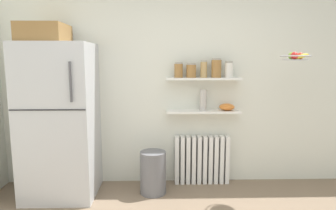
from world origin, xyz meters
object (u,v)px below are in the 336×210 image
at_px(storage_jar_3, 216,68).
at_px(shelf_bowl, 227,107).
at_px(radiator, 202,160).
at_px(storage_jar_2, 204,69).
at_px(storage_jar_1, 191,70).
at_px(hanging_fruit_basket, 296,57).
at_px(vase, 203,100).
at_px(storage_jar_4, 229,70).
at_px(storage_jar_0, 179,70).
at_px(trash_bin, 153,172).
at_px(refrigerator, 59,117).

xyz_separation_m(storage_jar_3, shelf_bowl, (0.14, 0.00, -0.47)).
bearing_deg(shelf_bowl, radiator, 174.12).
distance_m(storage_jar_2, storage_jar_3, 0.15).
distance_m(storage_jar_1, hanging_fruit_basket, 1.15).
distance_m(storage_jar_1, vase, 0.39).
distance_m(storage_jar_4, vase, 0.47).
bearing_deg(vase, storage_jar_3, 0.00).
height_order(storage_jar_4, shelf_bowl, storage_jar_4).
bearing_deg(radiator, hanging_fruit_basket, -24.61).
xyz_separation_m(storage_jar_1, shelf_bowl, (0.44, -0.00, -0.44)).
distance_m(radiator, storage_jar_1, 1.13).
relative_size(storage_jar_2, storage_jar_3, 0.90).
distance_m(storage_jar_1, storage_jar_3, 0.30).
distance_m(storage_jar_0, shelf_bowl, 0.74).
bearing_deg(trash_bin, storage_jar_3, 18.07).
height_order(refrigerator, storage_jar_0, refrigerator).
distance_m(trash_bin, hanging_fruit_basket, 2.03).
height_order(storage_jar_1, storage_jar_3, storage_jar_3).
bearing_deg(trash_bin, storage_jar_0, 38.93).
bearing_deg(refrigerator, radiator, 9.23).
height_order(refrigerator, storage_jar_4, refrigerator).
distance_m(vase, shelf_bowl, 0.30).
bearing_deg(refrigerator, storage_jar_1, 9.03).
relative_size(shelf_bowl, hanging_fruit_basket, 0.58).
bearing_deg(storage_jar_4, storage_jar_0, -180.00).
distance_m(storage_jar_4, shelf_bowl, 0.45).
distance_m(storage_jar_3, vase, 0.41).
xyz_separation_m(refrigerator, hanging_fruit_basket, (2.58, -0.15, 0.67)).
distance_m(storage_jar_2, hanging_fruit_basket, 1.01).
bearing_deg(vase, hanging_fruit_basket, -23.04).
bearing_deg(storage_jar_4, shelf_bowl, 180.00).
bearing_deg(radiator, trash_bin, -155.46).
bearing_deg(hanging_fruit_basket, storage_jar_3, 153.04).
height_order(storage_jar_0, storage_jar_3, storage_jar_3).
relative_size(storage_jar_1, storage_jar_3, 0.75).
height_order(trash_bin, hanging_fruit_basket, hanging_fruit_basket).
relative_size(radiator, storage_jar_4, 3.51).
height_order(radiator, storage_jar_1, storage_jar_1).
bearing_deg(storage_jar_2, radiator, 90.00).
relative_size(storage_jar_1, shelf_bowl, 0.93).
xyz_separation_m(refrigerator, shelf_bowl, (1.95, 0.24, 0.07)).
relative_size(storage_jar_3, storage_jar_4, 1.18).
xyz_separation_m(storage_jar_1, hanging_fruit_basket, (1.07, -0.39, 0.16)).
xyz_separation_m(storage_jar_2, vase, (-0.00, 0.00, -0.37)).
bearing_deg(refrigerator, storage_jar_0, 10.01).
relative_size(storage_jar_2, hanging_fruit_basket, 0.65).
xyz_separation_m(refrigerator, storage_jar_2, (1.66, 0.24, 0.53)).
height_order(storage_jar_1, storage_jar_4, storage_jar_4).
bearing_deg(refrigerator, storage_jar_2, 8.22).
bearing_deg(storage_jar_0, radiator, 5.68).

